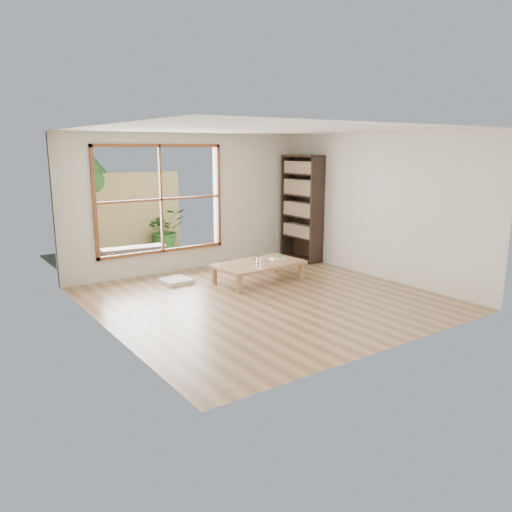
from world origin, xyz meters
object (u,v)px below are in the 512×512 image
(bookshelf, at_px, (302,208))
(garden_bench, at_px, (133,250))
(food_tray, at_px, (278,258))
(low_table, at_px, (258,265))

(bookshelf, xyz_separation_m, garden_bench, (-3.21, 1.31, -0.74))
(food_tray, relative_size, garden_bench, 0.25)
(low_table, bearing_deg, food_tray, 0.79)
(low_table, distance_m, bookshelf, 2.17)
(bookshelf, relative_size, garden_bench, 1.71)
(garden_bench, bearing_deg, food_tray, -43.57)
(bookshelf, height_order, food_tray, bookshelf)
(garden_bench, bearing_deg, bookshelf, -16.27)
(low_table, height_order, garden_bench, garden_bench)
(bookshelf, bearing_deg, food_tray, -145.26)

